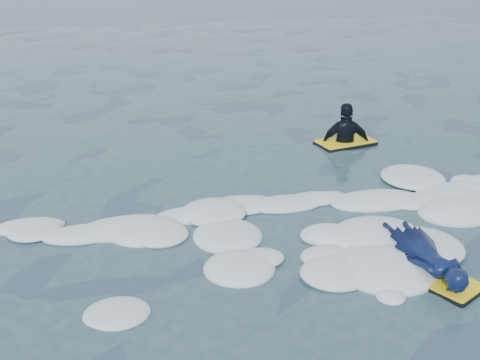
% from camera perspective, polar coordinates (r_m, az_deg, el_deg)
% --- Properties ---
extents(ground, '(120.00, 120.00, 0.00)m').
position_cam_1_polar(ground, '(7.13, -6.73, -9.33)').
color(ground, '#1D2D46').
rests_on(ground, ground).
extents(foam_band, '(12.00, 3.10, 0.30)m').
position_cam_1_polar(foam_band, '(8.03, -7.45, -5.49)').
color(foam_band, white).
rests_on(foam_band, ground).
extents(prone_woman_unit, '(0.98, 1.60, 0.39)m').
position_cam_1_polar(prone_woman_unit, '(7.45, 17.35, -6.99)').
color(prone_woman_unit, black).
rests_on(prone_woman_unit, ground).
extents(waiting_rider_unit, '(1.22, 0.85, 1.66)m').
position_cam_1_polar(waiting_rider_unit, '(11.59, 9.95, 3.23)').
color(waiting_rider_unit, black).
rests_on(waiting_rider_unit, ground).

